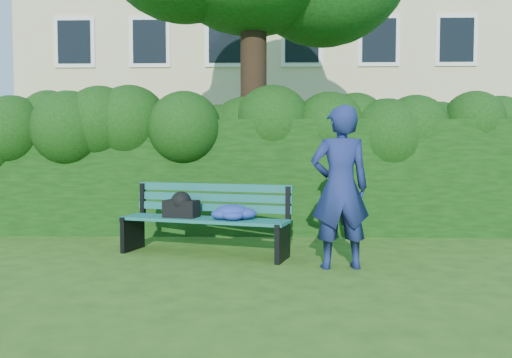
{
  "coord_description": "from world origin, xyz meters",
  "views": [
    {
      "loc": [
        0.16,
        -5.88,
        1.29
      ],
      "look_at": [
        0.0,
        0.6,
        0.95
      ],
      "focal_mm": 35.0,
      "sensor_mm": 36.0,
      "label": 1
    }
  ],
  "objects": [
    {
      "name": "ground",
      "position": [
        0.0,
        0.0,
        0.0
      ],
      "size": [
        80.0,
        80.0,
        0.0
      ],
      "primitive_type": "plane",
      "color": "#2A5419",
      "rests_on": "ground"
    },
    {
      "name": "apartment_building",
      "position": [
        -0.0,
        13.99,
        6.0
      ],
      "size": [
        16.0,
        8.08,
        12.0
      ],
      "color": "beige",
      "rests_on": "ground"
    },
    {
      "name": "hedge",
      "position": [
        0.0,
        2.2,
        0.9
      ],
      "size": [
        10.0,
        1.0,
        1.8
      ],
      "color": "black",
      "rests_on": "ground"
    },
    {
      "name": "park_bench",
      "position": [
        -0.6,
        0.37,
        0.5
      ],
      "size": [
        2.22,
        1.16,
        0.89
      ],
      "rotation": [
        0.0,
        0.0,
        -0.3
      ],
      "color": "#0F4C44",
      "rests_on": "ground"
    },
    {
      "name": "man_reading",
      "position": [
        0.96,
        -0.34,
        0.91
      ],
      "size": [
        0.71,
        0.51,
        1.81
      ],
      "primitive_type": "imported",
      "rotation": [
        0.0,
        0.0,
        3.25
      ],
      "color": "navy",
      "rests_on": "ground"
    }
  ]
}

